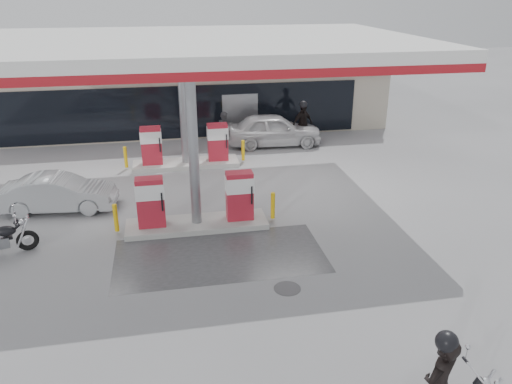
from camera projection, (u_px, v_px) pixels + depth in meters
ground at (203, 257)px, 14.30m from camera, size 90.00×90.00×0.00m
wet_patch at (220, 256)px, 14.39m from camera, size 6.00×3.00×0.00m
drain_cover at (287, 288)px, 12.83m from camera, size 0.70×0.70×0.01m
store_building at (176, 85)px, 27.99m from camera, size 22.00×8.22×4.00m
canopy at (183, 48)px, 16.81m from camera, size 16.00×10.02×5.51m
pump_island_near at (196, 207)px, 15.84m from camera, size 5.14×1.30×1.78m
pump_island_far at (185, 150)px, 21.29m from camera, size 5.14×1.30×1.78m
parked_motorcycle at (1, 240)px, 14.25m from camera, size 2.05×0.88×1.07m
sedan_white at (274, 130)px, 24.00m from camera, size 4.68×2.11×1.56m
attendant at (225, 128)px, 24.14m from camera, size 0.66×0.82×1.61m
hatchback_silver at (59, 193)px, 17.09m from camera, size 3.92×1.69×1.25m
parked_car_right at (318, 113)px, 28.13m from camera, size 4.36×2.94×1.11m
biker_walking at (303, 124)px, 24.17m from camera, size 1.26×0.91×1.99m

